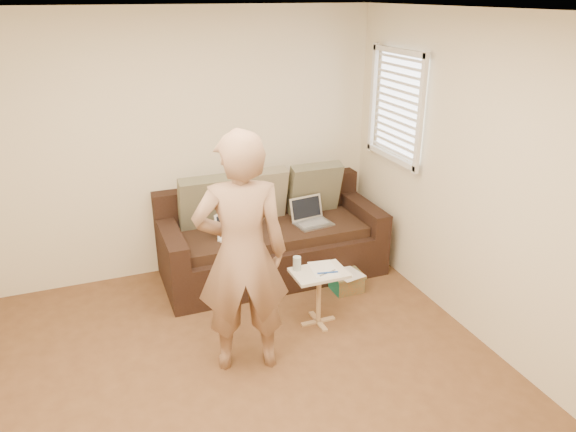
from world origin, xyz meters
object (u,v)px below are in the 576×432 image
object	(u,v)px
laptop_silver	(313,225)
drinking_glass	(297,263)
laptop_white	(240,239)
striped_box	(346,281)
sofa	(272,235)
person	(242,255)
side_table	(319,297)

from	to	relation	value
laptop_silver	drinking_glass	world-z (taller)	laptop_silver
laptop_silver	drinking_glass	size ratio (longest dim) A/B	3.02
laptop_white	drinking_glass	world-z (taller)	laptop_white
laptop_white	striped_box	distance (m)	1.11
laptop_silver	laptop_white	bearing A→B (deg)	176.39
sofa	drinking_glass	xyz separation A→B (m)	(-0.10, -0.90, 0.14)
person	drinking_glass	xyz separation A→B (m)	(0.60, 0.40, -0.37)
sofa	striped_box	size ratio (longest dim) A/B	7.35
side_table	striped_box	xyz separation A→B (m)	(0.49, 0.43, -0.16)
person	side_table	distance (m)	1.07
laptop_silver	side_table	bearing A→B (deg)	-118.43
laptop_white	striped_box	xyz separation A→B (m)	(0.93, -0.42, -0.43)
laptop_silver	striped_box	xyz separation A→B (m)	(0.14, -0.47, -0.43)
side_table	sofa	bearing A→B (deg)	93.68
drinking_glass	laptop_silver	bearing A→B (deg)	57.63
sofa	laptop_white	distance (m)	0.42
sofa	striped_box	xyz separation A→B (m)	(0.55, -0.58, -0.33)
person	striped_box	bearing A→B (deg)	-137.17
striped_box	laptop_white	bearing A→B (deg)	155.72
side_table	laptop_silver	bearing A→B (deg)	69.13
sofa	laptop_silver	xyz separation A→B (m)	(0.41, -0.10, 0.10)
drinking_glass	striped_box	size ratio (longest dim) A/B	0.40
laptop_silver	side_table	xyz separation A→B (m)	(-0.34, -0.90, -0.27)
side_table	striped_box	bearing A→B (deg)	41.47
person	side_table	world-z (taller)	person
drinking_glass	sofa	bearing A→B (deg)	83.71
laptop_white	drinking_glass	xyz separation A→B (m)	(0.28, -0.75, 0.05)
sofa	side_table	size ratio (longest dim) A/B	4.33
laptop_white	side_table	size ratio (longest dim) A/B	0.71
striped_box	sofa	bearing A→B (deg)	133.80
sofa	laptop_white	bearing A→B (deg)	-157.68
laptop_white	drinking_glass	bearing A→B (deg)	-98.28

